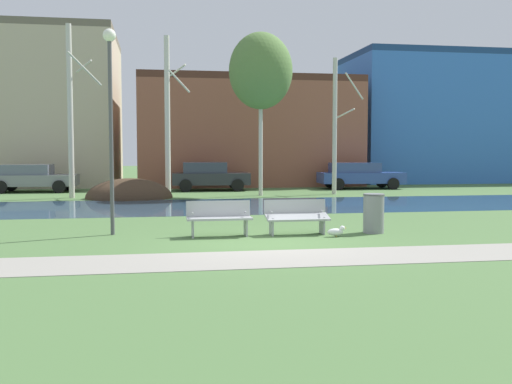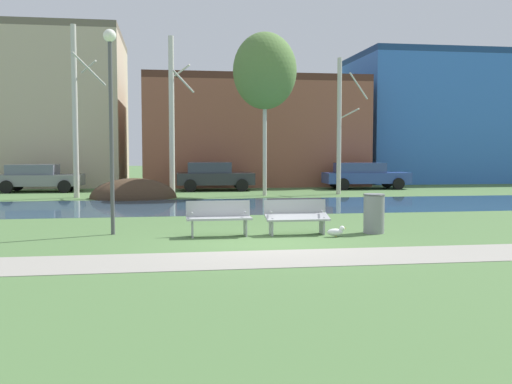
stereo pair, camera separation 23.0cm
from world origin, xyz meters
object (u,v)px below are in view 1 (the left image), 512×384
Objects in this scene: parked_hatch_third_blue at (359,175)px; seagull at (336,231)px; parked_van_nearest_grey at (32,177)px; bench_left at (219,217)px; bench_right at (297,216)px; trash_bin at (374,213)px; streetlamp at (110,97)px; parked_sedan_second_dark at (209,176)px.

seagull is at bearing -111.29° from parked_hatch_third_blue.
parked_van_nearest_grey is at bearing 120.95° from seagull.
bench_left is 3.31× the size of seagull.
bench_right is 19.66m from parked_van_nearest_grey.
trash_bin is 2.10× the size of seagull.
parked_van_nearest_grey reaches higher than bench_left.
trash_bin reaches higher than bench_right.
streetlamp reaches higher than bench_left.
seagull is 18.63m from parked_hatch_third_blue.
bench_right is 0.37× the size of parked_van_nearest_grey.
parked_van_nearest_grey is (-7.76, 17.09, 0.28)m from bench_left.
trash_bin is 0.22× the size of parked_hatch_third_blue.
trash_bin is at bearing -80.75° from parked_sedan_second_dark.
bench_right is (1.96, 0.00, 0.00)m from bench_left.
trash_bin reaches higher than seagull.
parked_van_nearest_grey is at bearing 119.64° from bench_right.
parked_van_nearest_grey is 9.02m from parked_sedan_second_dark.
bench_right is 0.39× the size of parked_sedan_second_dark.
parked_hatch_third_blue reaches higher than bench_right.
trash_bin is 1.32m from seagull.
bench_left is at bearing 168.65° from seagull.
parked_sedan_second_dark reaches higher than parked_van_nearest_grey.
streetlamp is at bearing -127.24° from parked_hatch_third_blue.
parked_van_nearest_grey reaches higher than trash_bin.
seagull is 0.12× the size of parked_sedan_second_dark.
seagull is at bearing -33.27° from bench_right.
bench_right is 1.09m from seagull.
trash_bin reaches higher than bench_left.
streetlamp reaches higher than seagull.
parked_van_nearest_grey reaches higher than seagull.
parked_van_nearest_grey is (-11.74, 17.15, 0.22)m from trash_bin.
parked_van_nearest_grey is 17.35m from parked_hatch_third_blue.
bench_left is 0.39× the size of parked_sedan_second_dark.
trash_bin is 7.26m from streetlamp.
bench_right is at bearing -114.44° from parked_hatch_third_blue.
parked_hatch_third_blue is at bearing 52.76° from streetlamp.
streetlamp is at bearing 164.53° from bench_left.
parked_hatch_third_blue is (17.35, -0.30, 0.02)m from parked_van_nearest_grey.
parked_hatch_third_blue reaches higher than seagull.
bench_left is at bearing 180.00° from bench_right.
seagull is (-1.15, -0.51, -0.39)m from trash_bin.
bench_right is at bearing -60.36° from parked_van_nearest_grey.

